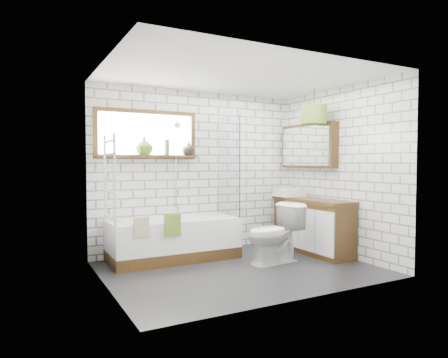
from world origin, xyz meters
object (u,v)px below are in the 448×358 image
bathtub (174,239)px  pendant (314,115)px  vanity (312,226)px  basin (289,193)px  toilet (274,234)px

bathtub → pendant: bearing=-19.6°
vanity → basin: size_ratio=3.42×
vanity → toilet: bearing=-163.5°
bathtub → basin: size_ratio=4.25×
bathtub → toilet: size_ratio=2.21×
bathtub → pendant: pendant is taller
vanity → pendant: (-0.08, -0.10, 1.68)m
toilet → pendant: bearing=95.3°
bathtub → basin: 2.07m
basin → toilet: 1.24m
pendant → bathtub: bearing=160.4°
bathtub → vanity: bearing=-16.3°
bathtub → basin: (1.98, -0.10, 0.60)m
bathtub → vanity: size_ratio=1.24×
toilet → pendant: (0.82, 0.16, 1.69)m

